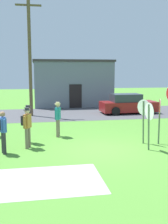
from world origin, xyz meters
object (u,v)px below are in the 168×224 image
Objects in this scene: utility_pole at (30,55)px; stop_sign_center_cluster at (149,118)px; stop_sign_rear_left at (159,114)px; person_on_left at (58,117)px; person_in_blue at (3,129)px; parked_car_on_street at (128,104)px; person_in_dark_shirt at (28,122)px; person_near_signs at (27,125)px; stop_sign_tallest at (144,114)px.

stop_sign_center_cluster is (4.90, -9.73, -3.03)m from utility_pole.
person_on_left is at bearing 153.43° from stop_sign_rear_left.
person_in_blue is at bearing 174.89° from stop_sign_center_cluster.
person_in_dark_shirt reaches higher than parked_car_on_street.
stop_sign_center_cluster is 4.60m from person_on_left.
person_near_signs is at bearing -90.18° from utility_pole.
stop_sign_center_cluster is at bearing -40.46° from person_on_left.
stop_sign_rear_left reaches higher than person_on_left.
utility_pole is 9.86m from person_in_blue.
parked_car_on_street is 9.06m from stop_sign_rear_left.
person_on_left is (-3.66, 1.97, -0.37)m from stop_sign_tallest.
person_near_signs is (-0.03, -8.56, -3.36)m from utility_pole.
stop_sign_tallest is 1.15× the size of person_in_dark_shirt.
person_on_left is at bearing 151.70° from stop_sign_tallest.
stop_sign_center_cluster reaches higher than person_in_dark_shirt.
person_on_left is (-4.33, 2.16, -0.39)m from stop_sign_rear_left.
stop_sign_center_cluster is (-0.84, -0.81, -0.04)m from stop_sign_rear_left.
stop_sign_tallest is at bearing -28.30° from person_on_left.
parked_car_on_street is 2.50× the size of person_on_left.
utility_pole is at bearing 101.81° from person_on_left.
person_near_signs is at bearing 166.66° from stop_sign_center_cluster.
stop_sign_rear_left is 1.03× the size of stop_sign_center_cluster.
parked_car_on_street is at bearing 46.30° from person_in_dark_shirt.
stop_sign_rear_left is at bearing -11.49° from person_in_dark_shirt.
stop_sign_rear_left is 1.21× the size of person_in_blue.
stop_sign_tallest is 4.18m from person_on_left.
stop_sign_tallest is 0.69m from stop_sign_rear_left.
stop_sign_center_cluster is (-2.48, -9.69, 0.65)m from parked_car_on_street.
stop_sign_tallest reaches higher than parked_car_on_street.
stop_sign_tallest is at bearing -59.82° from utility_pole.
parked_car_on_street is 12.39m from person_in_blue.
utility_pole is 4.11× the size of stop_sign_rear_left.
person_in_blue is at bearing -95.85° from utility_pole.
parked_car_on_street is at bearing 75.18° from stop_sign_tallest.
stop_sign_center_cluster is at bearing -104.34° from parked_car_on_street.
person_on_left is at bearing 35.26° from person_in_dark_shirt.
person_in_dark_shirt is at bearing 88.09° from person_near_signs.
person_on_left is at bearing 139.54° from stop_sign_center_cluster.
stop_sign_rear_left reaches higher than person_in_blue.
utility_pole is 8.46m from person_in_dark_shirt.
utility_pole is at bearing 90.01° from person_in_dark_shirt.
person_on_left is (1.41, -6.76, -3.39)m from utility_pole.
utility_pole is 7.69m from person_on_left.
person_in_blue is (-0.92, -0.65, -0.03)m from person_near_signs.
person_on_left is (-3.49, 2.97, -0.35)m from stop_sign_center_cluster.
stop_sign_rear_left is (-1.64, -8.88, 0.68)m from parked_car_on_street.
stop_sign_tallest is 1.15× the size of person_on_left.
person_in_blue is at bearing -175.47° from stop_sign_tallest.
stop_sign_rear_left is at bearing -16.05° from stop_sign_tallest.
stop_sign_tallest reaches higher than person_near_signs.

